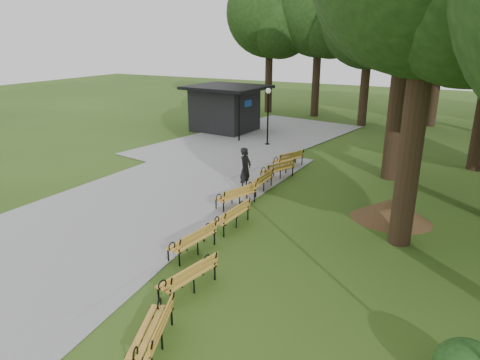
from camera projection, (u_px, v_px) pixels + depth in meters
The scene contains 15 objects.
ground at pixel (201, 239), 14.24m from camera, with size 100.00×100.00×0.00m, color #2D4E16.
path at pixel (160, 191), 18.52m from camera, with size 12.00×38.00×0.06m, color gray.
person at pixel (245, 169), 18.60m from camera, with size 0.68×0.44×1.86m, color black.
kiosk at pixel (224, 108), 30.14m from camera, with size 5.06×4.40×3.17m, color black, non-canonical shape.
lamp_post at pixel (268, 105), 25.81m from camera, with size 0.32×0.32×3.45m.
dirt_mound at pixel (392, 209), 15.58m from camera, with size 2.40×2.40×0.83m, color #47301C.
bench_0 at pixel (151, 331), 9.10m from camera, with size 1.90×0.64×0.88m, color gold, non-canonical shape.
bench_1 at pixel (187, 276), 11.21m from camera, with size 1.90×0.64×0.88m, color gold, non-canonical shape.
bench_2 at pixel (192, 240), 13.18m from camera, with size 1.90×0.64×0.88m, color gold, non-canonical shape.
bench_3 at pixel (231, 215), 15.01m from camera, with size 1.90×0.64×0.88m, color gold, non-canonical shape.
bench_4 at pixel (236, 195), 16.88m from camera, with size 1.90×0.64×0.88m, color gold, non-canonical shape.
bench_5 at pixel (259, 182), 18.48m from camera, with size 1.90×0.64×0.88m, color gold, non-canonical shape.
bench_6 at pixel (277, 169), 20.19m from camera, with size 1.90×0.64×0.88m, color gold, non-canonical shape.
bench_7 at pixel (288, 159), 21.90m from camera, with size 1.90×0.64×0.88m, color gold, non-canonical shape.
tree_backdrop at pixel (474, 15), 28.27m from camera, with size 37.29×9.50×15.39m, color black, non-canonical shape.
Camera 1 is at (7.12, -10.84, 6.31)m, focal length 32.44 mm.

